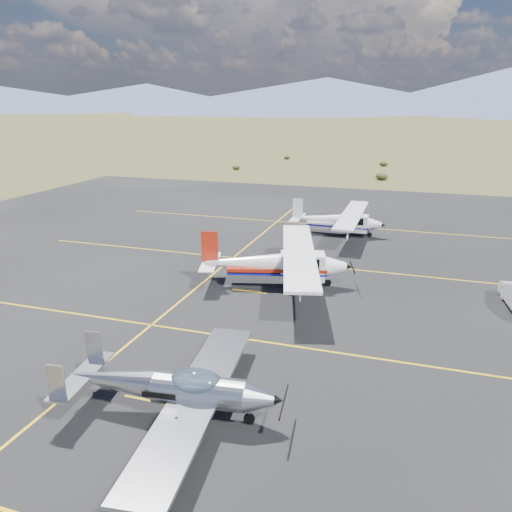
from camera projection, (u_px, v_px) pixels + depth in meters
The scene contains 5 objects.
ground at pixel (261, 366), 19.80m from camera, with size 1600.00×1600.00×0.00m, color #383D1C.
apron at pixel (300, 301), 26.16m from camera, with size 72.00×72.00×0.02m, color black.
aircraft_low_wing at pixel (175, 388), 16.39m from camera, with size 7.21×10.00×2.16m.
aircraft_cessna at pixel (277, 262), 27.99m from camera, with size 8.11×12.25×3.11m.
aircraft_plain at pixel (338, 220), 38.79m from camera, with size 6.29×10.48×2.66m.
Camera 1 is at (5.24, -16.79, 10.09)m, focal length 35.00 mm.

